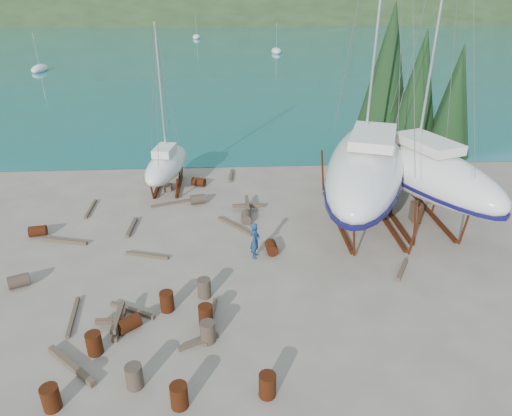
{
  "coord_description": "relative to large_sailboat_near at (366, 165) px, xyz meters",
  "views": [
    {
      "loc": [
        0.3,
        -17.16,
        12.22
      ],
      "look_at": [
        1.45,
        3.0,
        2.4
      ],
      "focal_mm": 32.0,
      "sensor_mm": 36.0,
      "label": 1
    }
  ],
  "objects": [
    {
      "name": "ground",
      "position": [
        -7.68,
        -5.95,
        -3.43
      ],
      "size": [
        600.0,
        600.0,
        0.0
      ],
      "primitive_type": "plane",
      "color": "#6A6054",
      "rests_on": "ground"
    },
    {
      "name": "bay_water",
      "position": [
        -7.68,
        309.05,
        -3.42
      ],
      "size": [
        700.0,
        700.0,
        0.0
      ],
      "primitive_type": "plane",
      "color": "#187279",
      "rests_on": "ground"
    },
    {
      "name": "far_hill",
      "position": [
        -7.68,
        314.05,
        -3.43
      ],
      "size": [
        800.0,
        360.0,
        110.0
      ],
      "primitive_type": "ellipsoid",
      "color": "#213219",
      "rests_on": "ground"
    },
    {
      "name": "far_house_left",
      "position": [
        -67.68,
        184.05,
        -0.5
      ],
      "size": [
        6.6,
        5.6,
        5.6
      ],
      "color": "beige",
      "rests_on": "ground"
    },
    {
      "name": "far_house_center",
      "position": [
        -27.68,
        184.05,
        -0.5
      ],
      "size": [
        6.6,
        5.6,
        5.6
      ],
      "color": "beige",
      "rests_on": "ground"
    },
    {
      "name": "far_house_right",
      "position": [
        22.32,
        184.05,
        -0.5
      ],
      "size": [
        6.6,
        5.6,
        5.6
      ],
      "color": "beige",
      "rests_on": "ground"
    },
    {
      "name": "cypress_near_right",
      "position": [
        4.82,
        6.05,
        2.36
      ],
      "size": [
        3.6,
        3.6,
        10.0
      ],
      "color": "black",
      "rests_on": "ground"
    },
    {
      "name": "cypress_mid_right",
      "position": [
        6.32,
        4.05,
        1.49
      ],
      "size": [
        3.06,
        3.06,
        8.5
      ],
      "color": "black",
      "rests_on": "ground"
    },
    {
      "name": "cypress_back_left",
      "position": [
        3.32,
        8.05,
        3.24
      ],
      "size": [
        4.14,
        4.14,
        11.5
      ],
      "color": "black",
      "rests_on": "ground"
    },
    {
      "name": "cypress_far_right",
      "position": [
        7.82,
        7.05,
        1.78
      ],
      "size": [
        3.24,
        3.24,
        9.0
      ],
      "color": "black",
      "rests_on": "ground"
    },
    {
      "name": "moored_boat_left",
      "position": [
        -37.68,
        54.05,
        -3.04
      ],
      "size": [
        2.0,
        5.0,
        6.05
      ],
      "color": "silver",
      "rests_on": "ground"
    },
    {
      "name": "moored_boat_mid",
      "position": [
        2.32,
        74.05,
        -3.04
      ],
      "size": [
        2.0,
        5.0,
        6.05
      ],
      "color": "silver",
      "rests_on": "ground"
    },
    {
      "name": "moored_boat_far",
      "position": [
        -15.68,
        104.05,
        -3.04
      ],
      "size": [
        2.0,
        5.0,
        6.05
      ],
      "color": "silver",
      "rests_on": "ground"
    },
    {
      "name": "large_sailboat_near",
      "position": [
        0.0,
        0.0,
        0.0
      ],
      "size": [
        8.43,
        14.06,
        21.31
      ],
      "rotation": [
        0.0,
        0.0,
        -0.36
      ],
      "color": "silver",
      "rests_on": "ground"
    },
    {
      "name": "large_sailboat_far",
      "position": [
        3.15,
        0.32,
        -0.36
      ],
      "size": [
        7.31,
        12.35,
        18.8
      ],
      "rotation": [
        0.0,
        0.0,
        0.35
      ],
      "color": "silver",
      "rests_on": "ground"
    },
    {
      "name": "small_sailboat_shore",
      "position": [
        -11.66,
        5.39,
        -1.71
      ],
      "size": [
        3.11,
        6.74,
        10.39
      ],
      "rotation": [
        0.0,
        0.0,
        -0.17
      ],
      "color": "silver",
      "rests_on": "ground"
    },
    {
      "name": "worker",
      "position": [
        -6.31,
        -3.63,
        -2.48
      ],
      "size": [
        0.62,
        0.78,
        1.89
      ],
      "primitive_type": "imported",
      "rotation": [
        0.0,
        0.0,
        1.31
      ],
      "color": "navy",
      "rests_on": "ground"
    },
    {
      "name": "drum_0",
      "position": [
        -13.31,
        -12.37,
        -2.99
      ],
      "size": [
        0.58,
        0.58,
        0.88
      ],
      "primitive_type": "cylinder",
      "color": "#53240E",
      "rests_on": "ground"
    },
    {
      "name": "drum_2",
      "position": [
        -17.96,
        -0.81,
        -3.14
      ],
      "size": [
        0.97,
        0.73,
        0.58
      ],
      "primitive_type": "cylinder",
      "rotation": [
        1.57,
        0.0,
        1.75
      ],
      "color": "#53240E",
      "rests_on": "ground"
    },
    {
      "name": "drum_3",
      "position": [
        -9.24,
        -12.52,
        -2.99
      ],
      "size": [
        0.58,
        0.58,
        0.88
      ],
      "primitive_type": "cylinder",
      "color": "#53240E",
      "rests_on": "ground"
    },
    {
      "name": "drum_4",
      "position": [
        -9.63,
        5.62,
        -3.14
      ],
      "size": [
        1.03,
        0.85,
        0.58
      ],
      "primitive_type": "cylinder",
      "rotation": [
        1.57,
        0.0,
        1.21
      ],
      "color": "#53240E",
      "rests_on": "ground"
    },
    {
      "name": "drum_5",
      "position": [
        -8.7,
        -6.74,
        -2.99
      ],
      "size": [
        0.58,
        0.58,
        0.88
      ],
      "primitive_type": "cylinder",
      "color": "#2D2823",
      "rests_on": "ground"
    },
    {
      "name": "drum_6",
      "position": [
        -5.45,
        -3.26,
        -3.14
      ],
      "size": [
        0.66,
        0.93,
        0.58
      ],
      "primitive_type": "cylinder",
      "rotation": [
        1.57,
        0.0,
        0.09
      ],
      "color": "#53240E",
      "rests_on": "ground"
    },
    {
      "name": "drum_7",
      "position": [
        -6.38,
        -12.25,
        -2.99
      ],
      "size": [
        0.58,
        0.58,
        0.88
      ],
      "primitive_type": "cylinder",
      "color": "#53240E",
      "rests_on": "ground"
    },
    {
      "name": "drum_9",
      "position": [
        -9.54,
        2.84,
        -3.14
      ],
      "size": [
        0.99,
        0.76,
        0.58
      ],
      "primitive_type": "cylinder",
      "rotation": [
        1.57,
        0.0,
        1.79
      ],
      "color": "#2D2823",
      "rests_on": "ground"
    },
    {
      "name": "drum_10",
      "position": [
        -10.2,
        -7.59,
        -2.99
      ],
      "size": [
        0.58,
        0.58,
        0.88
      ],
      "primitive_type": "cylinder",
      "color": "#53240E",
      "rests_on": "ground"
    },
    {
      "name": "drum_11",
      "position": [
        -6.61,
        0.2,
        -3.14
      ],
      "size": [
        0.59,
        0.89,
        0.58
      ],
      "primitive_type": "cylinder",
      "rotation": [
        1.57,
        0.0,
        3.13
      ],
      "color": "#2D2823",
      "rests_on": "ground"
    },
    {
      "name": "drum_12",
      "position": [
        -11.57,
        -8.73,
        -3.14
      ],
      "size": [
        1.05,
        1.01,
        0.58
      ],
      "primitive_type": "cylinder",
      "rotation": [
        1.57,
        0.0,
        2.27
      ],
      "color": "#53240E",
      "rests_on": "ground"
    },
    {
      "name": "drum_13",
      "position": [
        -12.57,
        -9.94,
        -2.99
      ],
      "size": [
        0.58,
        0.58,
        0.88
      ],
      "primitive_type": "cylinder",
      "color": "#53240E",
      "rests_on": "ground"
    },
    {
      "name": "drum_14",
      "position": [
        -8.56,
        -8.57,
        -2.99
      ],
      "size": [
        0.58,
        0.58,
        0.88
      ],
      "primitive_type": "cylinder",
      "color": "#53240E",
      "rests_on": "ground"
    },
    {
      "name": "drum_15",
      "position": [
        -17.08,
        -5.52,
        -3.14
      ],
      "size": [
        1.04,
        0.9,
        0.58
      ],
      "primitive_type": "cylinder",
      "rotation": [
        1.57,
        0.0,
        2.01
      ],
      "color": "#2D2823",
      "rests_on": "ground"
    },
    {
      "name": "drum_16",
      "position": [
        -10.82,
        -11.62,
        -2.99
      ],
      "size": [
        0.58,
        0.58,
        0.88
      ],
      "primitive_type": "cylinder",
      "color": "#2D2823",
      "rests_on": "ground"
    },
    {
      "name": "drum_17",
      "position": [
        -8.44,
        -9.56,
        -2.99
      ],
      "size": [
        0.58,
        0.58,
        0.88
      ],
      "primitive_type": "cylinder",
      "color": "#2D2823",
      "rests_on": "ground"
    },
    {
      "name": "timber_0",
      "position": [
        -11.13,
        2.83,
        -3.35
      ],
      "size": [
        2.55,
        1.08,
        0.14
      ],
      "primitive_type": "cube",
      "rotation": [
        0.0,
        0.0,
        1.93
      ],
      "color": "brown",
      "rests_on": "ground"
    },
    {
      "name": "timber_1",
      "position": [
        0.6,
        -5.34,
        -3.33
      ],
      "size": [
        1.11,
        1.67,
        0.19
      ],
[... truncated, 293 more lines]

